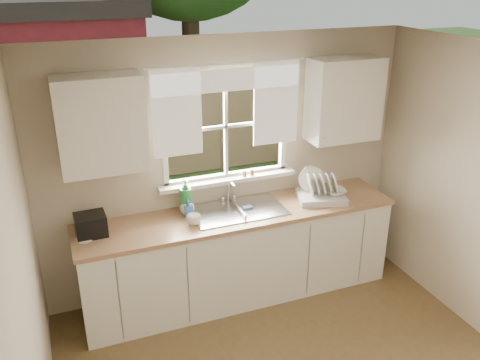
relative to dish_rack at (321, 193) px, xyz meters
name	(u,v)px	position (x,y,z in m)	size (l,w,h in m)	color
room_walls	(341,283)	(-0.85, -1.71, 0.25)	(3.62, 4.02, 2.50)	beige
ceiling	(353,76)	(-0.85, -1.65, 1.51)	(3.60, 4.00, 0.02)	silver
window	(227,144)	(-0.85, 0.35, 0.50)	(1.38, 0.16, 1.06)	white
curtains	(228,98)	(-0.85, 0.30, 0.95)	(1.50, 0.03, 0.81)	white
base_cabinets	(239,256)	(-0.85, 0.03, -0.55)	(3.00, 0.62, 0.87)	white
countertop	(239,214)	(-0.85, 0.03, -0.10)	(3.04, 0.65, 0.04)	#A97C54
upper_cabinet_left	(101,124)	(-2.00, 0.18, 0.86)	(0.70, 0.33, 0.80)	white
upper_cabinet_right	(344,99)	(0.30, 0.18, 0.86)	(0.70, 0.33, 0.80)	white
wall_outlet	(307,171)	(0.03, 0.34, 0.09)	(0.08, 0.01, 0.12)	beige
sill_jars	(248,173)	(-0.65, 0.29, 0.19)	(0.12, 0.04, 0.06)	brown
sink	(238,218)	(-0.85, 0.06, -0.15)	(0.88, 0.52, 0.40)	#B7B7BC
dish_rack	(321,193)	(0.00, 0.00, 0.00)	(0.54, 0.46, 0.31)	silver
bowl	(335,192)	(0.13, -0.05, 0.01)	(0.21, 0.21, 0.05)	white
soap_bottle_a	(186,196)	(-1.31, 0.20, 0.09)	(0.13, 0.13, 0.34)	#297E3A
soap_bottle_b	(188,208)	(-1.31, 0.13, 0.01)	(0.07, 0.08, 0.16)	#2E65AF
soap_bottle_c	(187,205)	(-1.31, 0.18, 0.01)	(0.14, 0.14, 0.18)	#C0B69E
saucer	(85,239)	(-2.25, 0.03, -0.07)	(0.16, 0.16, 0.01)	white
cup	(194,220)	(-1.31, -0.05, -0.03)	(0.12, 0.12, 0.10)	white
black_appliance	(91,225)	(-2.19, 0.09, 0.02)	(0.26, 0.22, 0.19)	black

